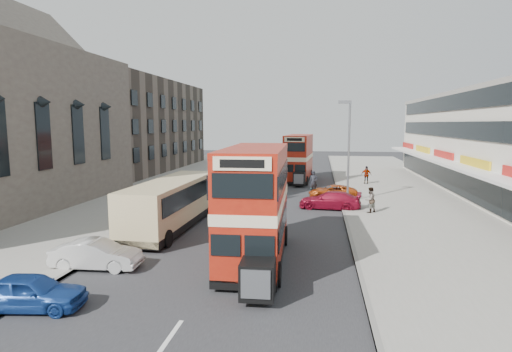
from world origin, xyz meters
The scene contains 19 objects.
ground centered at (0.00, 0.00, 0.00)m, with size 160.00×160.00×0.00m, color #28282B.
road_surface centered at (0.00, 20.00, 0.01)m, with size 12.00×90.00×0.01m, color #28282B.
pavement_right centered at (12.00, 20.00, 0.07)m, with size 12.00×90.00×0.15m, color gray.
pavement_left centered at (-12.00, 20.00, 0.07)m, with size 12.00×90.00×0.15m, color gray.
kerb_left centered at (-6.10, 20.00, 0.07)m, with size 0.20×90.00×0.16m, color gray.
kerb_right centered at (6.10, 20.00, 0.07)m, with size 0.20×90.00×0.16m, color gray.
brick_terrace centered at (-22.00, 38.00, 6.00)m, with size 14.00×28.00×12.00m, color #66594C.
commercial_row centered at (19.95, 22.00, 4.70)m, with size 9.90×46.20×9.30m.
street_lamp centered at (6.52, 18.00, 4.78)m, with size 1.00×0.20×8.12m.
bus_main centered at (1.47, 3.20, 2.69)m, with size 2.84×9.32×5.12m.
bus_second centered at (2.07, 30.08, 2.59)m, with size 2.96×9.07×4.92m.
coach centered at (-4.51, 8.45, 1.60)m, with size 2.84×10.31×2.72m.
car_left_near centered at (-5.38, -2.98, 0.63)m, with size 1.48×3.67×1.25m, color navy.
car_left_front centered at (-5.29, 1.09, 0.64)m, with size 1.35×3.86×1.27m, color beige.
car_right_a centered at (5.15, 15.53, 0.66)m, with size 1.85×4.56×1.32m, color maroon.
car_right_b centered at (5.49, 20.15, 0.57)m, with size 1.88×4.07×1.13m, color #C04B13.
pedestrian_near centered at (7.88, 14.07, 1.05)m, with size 0.67×0.45×1.81m, color gray.
pedestrian_far centered at (9.15, 28.30, 1.06)m, with size 1.07×0.45×1.82m, color gray.
cyclist centered at (3.85, 20.55, 0.84)m, with size 0.72×1.55×2.27m.
Camera 1 is at (4.32, -15.10, 6.37)m, focal length 28.86 mm.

